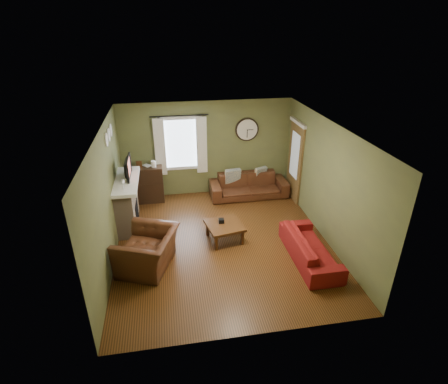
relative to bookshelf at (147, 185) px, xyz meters
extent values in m
cube|color=#4B2A11|center=(1.66, -2.29, -0.50)|extent=(4.60, 5.20, 0.00)
cube|color=white|center=(1.66, -2.29, 2.10)|extent=(4.60, 5.20, 0.00)
cube|color=#5F6639|center=(-0.64, -2.29, 0.80)|extent=(0.00, 5.20, 2.60)
cube|color=#5F6639|center=(3.96, -2.29, 0.80)|extent=(0.00, 5.20, 2.60)
cube|color=#5F6639|center=(1.66, 0.31, 0.80)|extent=(4.60, 0.00, 2.60)
cube|color=#5F6639|center=(1.66, -4.89, 0.80)|extent=(4.60, 0.00, 2.60)
cube|color=tan|center=(-0.44, -1.14, 0.05)|extent=(0.40, 1.40, 1.10)
cube|color=black|center=(-0.25, -1.14, -0.20)|extent=(0.04, 0.60, 0.55)
cube|color=white|center=(-0.41, -1.14, 0.64)|extent=(0.58, 1.60, 0.08)
imported|color=black|center=(-0.39, -0.99, 0.86)|extent=(0.08, 0.60, 0.35)
cube|color=#994C3F|center=(-0.31, -0.99, 0.91)|extent=(0.02, 0.62, 0.36)
cylinder|color=white|center=(-0.62, -1.49, 1.75)|extent=(0.28, 0.28, 0.03)
cylinder|color=white|center=(-0.62, -1.14, 1.75)|extent=(0.28, 0.28, 0.03)
cylinder|color=white|center=(-0.62, -0.79, 1.75)|extent=(0.28, 0.28, 0.03)
cylinder|color=black|center=(0.96, 0.19, 1.77)|extent=(0.03, 0.03, 1.50)
cube|color=white|center=(0.41, 0.19, 0.95)|extent=(0.28, 0.04, 1.55)
cube|color=white|center=(1.51, 0.19, 0.95)|extent=(0.28, 0.04, 1.55)
cube|color=brown|center=(3.93, -0.44, 0.55)|extent=(0.05, 0.90, 2.10)
imported|color=#472811|center=(-0.03, 0.04, 0.46)|extent=(0.28, 0.29, 0.02)
imported|color=#462414|center=(2.75, -0.13, -0.19)|extent=(2.13, 0.83, 0.62)
cube|color=gray|center=(3.15, 0.12, 0.05)|extent=(0.38, 0.25, 0.37)
cube|color=gray|center=(2.33, 0.03, 0.05)|extent=(0.45, 0.18, 0.43)
imported|color=maroon|center=(3.33, -3.18, -0.23)|extent=(0.73, 1.86, 0.54)
imported|color=#462414|center=(0.06, -2.86, -0.12)|extent=(1.37, 1.46, 0.76)
cube|color=black|center=(1.66, -2.10, -0.10)|extent=(0.12, 0.12, 0.09)
camera|label=1|loc=(0.60, -8.69, 3.95)|focal=28.00mm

